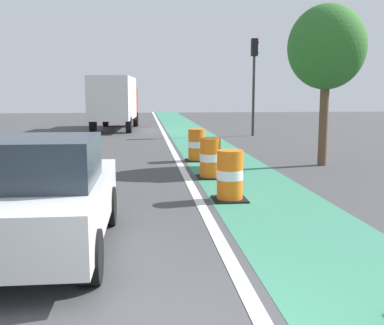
{
  "coord_description": "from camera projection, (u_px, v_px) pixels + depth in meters",
  "views": [
    {
      "loc": [
        -0.27,
        -3.64,
        2.31
      ],
      "look_at": [
        0.57,
        4.28,
        1.1
      ],
      "focal_mm": 43.2,
      "sensor_mm": 36.0,
      "label": 1
    }
  ],
  "objects": [
    {
      "name": "traffic_barrel_back",
      "position": [
        196.0,
        145.0,
        15.65
      ],
      "size": [
        0.73,
        0.73,
        1.09
      ],
      "color": "orange",
      "rests_on": "ground"
    },
    {
      "name": "lane_divider_stripe",
      "position": [
        178.0,
        160.0,
        15.85
      ],
      "size": [
        0.2,
        80.0,
        0.01
      ],
      "primitive_type": "cube",
      "color": "silver",
      "rests_on": "ground"
    },
    {
      "name": "traffic_barrel_front",
      "position": [
        230.0,
        176.0,
        9.92
      ],
      "size": [
        0.73,
        0.73,
        1.09
      ],
      "color": "orange",
      "rests_on": "ground"
    },
    {
      "name": "street_tree_sidewalk",
      "position": [
        327.0,
        48.0,
        14.26
      ],
      "size": [
        2.4,
        2.4,
        5.0
      ],
      "color": "brown",
      "rests_on": "ground"
    },
    {
      "name": "bike_lane_strip",
      "position": [
        221.0,
        160.0,
        16.01
      ],
      "size": [
        2.5,
        80.0,
        0.01
      ],
      "primitive_type": "cube",
      "color": "#387F60",
      "rests_on": "ground"
    },
    {
      "name": "delivery_truck_down_block",
      "position": [
        115.0,
        100.0,
        28.56
      ],
      "size": [
        2.77,
        7.73,
        3.23
      ],
      "color": "silver",
      "rests_on": "ground"
    },
    {
      "name": "traffic_barrel_mid",
      "position": [
        210.0,
        159.0,
        12.54
      ],
      "size": [
        0.73,
        0.73,
        1.09
      ],
      "color": "orange",
      "rests_on": "ground"
    },
    {
      "name": "parked_sedan_nearest",
      "position": [
        41.0,
        196.0,
        6.63
      ],
      "size": [
        1.95,
        4.12,
        1.7
      ],
      "color": "silver",
      "rests_on": "ground"
    },
    {
      "name": "traffic_light_corner",
      "position": [
        254.0,
        70.0,
        24.33
      ],
      "size": [
        0.41,
        0.32,
        5.1
      ],
      "color": "#2D2D2D",
      "rests_on": "ground"
    }
  ]
}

